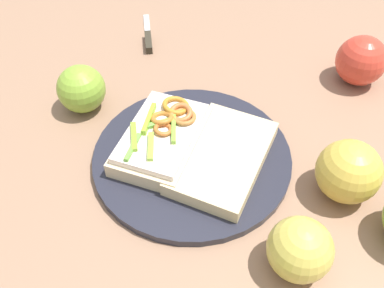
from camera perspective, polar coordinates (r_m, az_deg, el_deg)
name	(u,v)px	position (r m, az deg, el deg)	size (l,w,h in m)	color
ground_plane	(192,160)	(0.60, 0.00, -2.07)	(2.00, 2.00, 0.00)	#8F6950
plate	(192,157)	(0.59, 0.00, -1.70)	(0.27, 0.27, 0.01)	#242430
sandwich	(163,136)	(0.59, -3.89, 1.03)	(0.16, 0.12, 0.04)	beige
bread_slice_side	(223,157)	(0.57, 4.10, -1.75)	(0.16, 0.10, 0.02)	beige
apple_0	(81,89)	(0.67, -14.48, 7.09)	(0.07, 0.07, 0.07)	#80A832
apple_1	(361,61)	(0.75, 21.52, 10.26)	(0.08, 0.08, 0.08)	red
apple_3	(349,172)	(0.56, 20.07, -3.45)	(0.08, 0.08, 0.08)	gold
apple_4	(300,249)	(0.49, 14.12, -13.40)	(0.07, 0.07, 0.07)	gold
knife	(148,38)	(0.81, -5.85, 13.88)	(0.11, 0.09, 0.01)	silver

